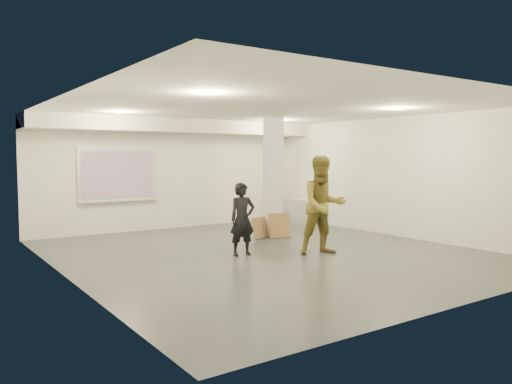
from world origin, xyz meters
TOP-DOWN VIEW (x-y plane):
  - floor at (0.00, 0.00)m, footprint 8.00×9.00m
  - ceiling at (0.00, 0.00)m, footprint 8.00×9.00m
  - wall_back at (0.00, 4.50)m, footprint 8.00×0.01m
  - wall_front at (0.00, -4.50)m, footprint 8.00×0.01m
  - wall_left at (-4.00, 0.00)m, footprint 0.01×9.00m
  - wall_right at (4.00, 0.00)m, footprint 0.01×9.00m
  - soffit_band at (0.00, 3.95)m, footprint 8.00×1.10m
  - downlight_nw at (-2.20, 2.50)m, footprint 0.22×0.22m
  - downlight_ne at (2.20, 2.50)m, footprint 0.22×0.22m
  - downlight_sw at (-2.20, -1.50)m, footprint 0.22×0.22m
  - downlight_se at (2.20, -1.50)m, footprint 0.22×0.22m
  - column at (1.50, 1.80)m, footprint 0.52×0.52m
  - projection_screen at (-1.60, 4.45)m, footprint 2.10×0.13m
  - credenza at (3.72, 3.27)m, footprint 0.62×1.27m
  - papers_stack at (3.68, 3.08)m, footprint 0.32×0.39m
  - postit_pad at (3.69, 3.11)m, footprint 0.29×0.36m
  - cardboard_back at (1.39, 1.39)m, footprint 0.58×0.26m
  - cardboard_front at (0.99, 1.65)m, footprint 0.50×0.29m
  - woman at (-0.56, 0.07)m, footprint 0.58×0.43m
  - man at (0.89, -0.75)m, footprint 1.18×1.04m

SIDE VIEW (x-z plane):
  - floor at x=0.00m, z-range -0.01..0.01m
  - cardboard_front at x=0.99m, z-range 0.00..0.51m
  - cardboard_back at x=1.39m, z-range 0.00..0.61m
  - credenza at x=3.72m, z-range 0.00..0.71m
  - papers_stack at x=3.68m, z-range 0.71..0.74m
  - postit_pad at x=3.69m, z-range 0.71..0.75m
  - woman at x=-0.56m, z-range 0.00..1.48m
  - man at x=0.89m, z-range 0.00..2.02m
  - wall_back at x=0.00m, z-range 0.00..3.00m
  - wall_front at x=0.00m, z-range 0.00..3.00m
  - wall_left at x=-4.00m, z-range 0.00..3.00m
  - wall_right at x=4.00m, z-range 0.00..3.00m
  - column at x=1.50m, z-range 0.00..3.00m
  - projection_screen at x=-1.60m, z-range 0.82..2.24m
  - soffit_band at x=0.00m, z-range 2.64..3.00m
  - downlight_nw at x=-2.20m, z-range 2.97..2.99m
  - downlight_ne at x=2.20m, z-range 2.97..2.99m
  - downlight_sw at x=-2.20m, z-range 2.97..2.99m
  - downlight_se at x=2.20m, z-range 2.97..2.99m
  - ceiling at x=0.00m, z-range 3.00..3.00m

